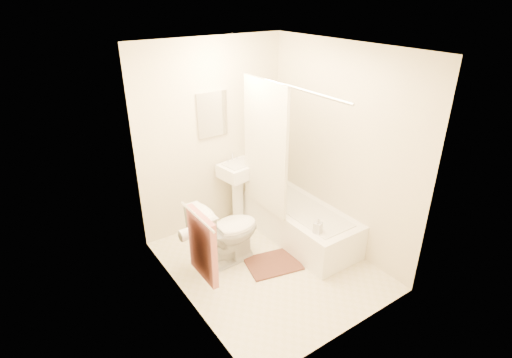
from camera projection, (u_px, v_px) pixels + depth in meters
floor at (268, 265)px, 4.59m from camera, size 2.40×2.40×0.00m
ceiling at (272, 48)px, 3.55m from camera, size 2.40×2.40×0.00m
wall_back at (213, 137)px, 4.96m from camera, size 2.00×0.02×2.40m
wall_left at (180, 196)px, 3.56m from camera, size 0.02×2.40×2.40m
wall_right at (340, 150)px, 4.58m from camera, size 0.02×2.40×2.40m
mirror at (212, 114)px, 4.82m from camera, size 0.40×0.03×0.55m
curtain_rod at (289, 86)px, 3.95m from camera, size 0.03×1.70×0.03m
shower_curtain at (265, 148)px, 4.59m from camera, size 0.04×0.80×1.55m
towel_bar at (197, 217)px, 3.44m from camera, size 0.02×0.60×0.02m
towel at (203, 246)px, 3.59m from camera, size 0.06×0.45×0.66m
toilet_paper at (185, 235)px, 3.90m from camera, size 0.11×0.12×0.12m
toilet at (226, 232)px, 4.50m from camera, size 0.81×0.47×0.78m
sink at (239, 191)px, 5.26m from camera, size 0.52×0.44×0.93m
bathtub at (300, 223)px, 5.00m from camera, size 0.68×1.56×0.44m
bath_mat at (273, 264)px, 4.60m from camera, size 0.68×0.57×0.02m
soap_bottle at (318, 225)px, 4.37m from camera, size 0.11×0.11×0.19m
scrub_brush at (275, 190)px, 5.29m from camera, size 0.11×0.20×0.04m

